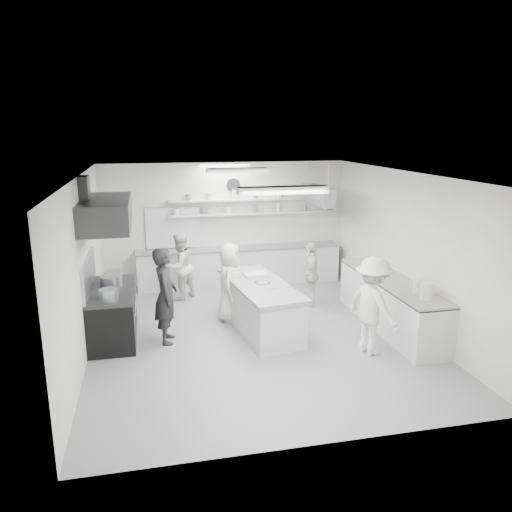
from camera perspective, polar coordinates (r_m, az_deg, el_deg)
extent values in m
cube|color=gray|center=(9.55, -0.06, -9.00)|extent=(6.00, 7.00, 0.02)
cube|color=white|center=(8.80, -0.07, 9.37)|extent=(6.00, 7.00, 0.02)
cube|color=silver|center=(12.42, -3.52, 3.76)|extent=(6.00, 0.04, 3.00)
cube|color=silver|center=(5.86, 7.35, -8.59)|extent=(6.00, 0.04, 3.00)
cube|color=silver|center=(8.93, -19.22, -1.22)|extent=(0.04, 7.00, 3.00)
cube|color=silver|center=(10.11, 16.78, 0.73)|extent=(0.04, 7.00, 3.00)
cube|color=black|center=(9.59, -16.06, -6.52)|extent=(0.80, 1.80, 0.90)
cube|color=#2D2D2E|center=(9.11, -16.88, 4.73)|extent=(0.85, 2.00, 0.50)
cube|color=silver|center=(12.42, -1.86, -1.15)|extent=(5.00, 0.60, 0.92)
cube|color=silver|center=(12.38, -0.23, 4.92)|extent=(4.20, 0.26, 0.04)
cube|color=silver|center=(12.33, -0.23, 6.53)|extent=(4.20, 0.26, 0.04)
cube|color=black|center=(12.28, -9.51, 3.23)|extent=(1.30, 0.04, 1.00)
cylinder|color=white|center=(12.28, -2.63, 8.13)|extent=(0.32, 0.05, 0.32)
cube|color=silver|center=(10.07, 15.16, -5.34)|extent=(0.74, 3.30, 0.94)
cube|color=#9B9EA4|center=(11.72, 7.05, 7.01)|extent=(0.30, 1.60, 0.40)
cube|color=silver|center=(7.07, 3.08, 7.56)|extent=(1.30, 0.25, 0.10)
cube|color=silver|center=(10.57, -2.18, 9.80)|extent=(1.30, 0.25, 0.10)
cube|color=silver|center=(9.62, 0.47, -5.92)|extent=(1.21, 2.49, 0.88)
cylinder|color=#9B9EA4|center=(9.54, -16.25, -2.92)|extent=(0.40, 0.40, 0.26)
imported|color=black|center=(9.08, -10.32, -4.48)|extent=(0.45, 0.66, 1.76)
imported|color=silver|center=(11.36, -8.75, -1.18)|extent=(0.94, 0.92, 1.53)
imported|color=silver|center=(9.99, -2.99, -3.03)|extent=(0.72, 0.89, 1.59)
imported|color=silver|center=(10.89, 6.35, -2.07)|extent=(0.62, 0.91, 1.43)
imported|color=silver|center=(8.72, 13.23, -5.59)|extent=(0.96, 1.25, 1.71)
imported|color=#9B9EA4|center=(9.49, 0.76, -3.17)|extent=(0.36, 0.36, 0.07)
imported|color=silver|center=(9.23, 2.07, -3.71)|extent=(0.21, 0.21, 0.06)
imported|color=silver|center=(9.27, 19.02, -4.08)|extent=(0.31, 0.31, 0.06)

